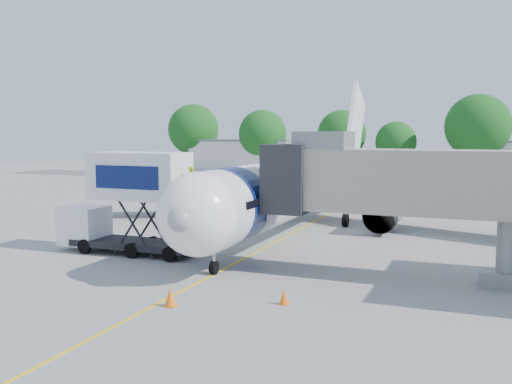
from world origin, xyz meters
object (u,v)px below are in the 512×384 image
at_px(jet_bridge, 400,182).
at_px(catering_hiloader, 130,203).
at_px(aircraft, 302,186).
at_px(ground_tug, 183,326).

relative_size(jet_bridge, catering_hiloader, 1.64).
relative_size(aircraft, catering_hiloader, 4.44).
xyz_separation_m(jet_bridge, catering_hiloader, (-14.26, -0.00, -1.58)).
distance_m(aircraft, catering_hiloader, 12.77).
xyz_separation_m(aircraft, catering_hiloader, (-6.27, -11.12, -0.19)).
relative_size(jet_bridge, ground_tug, 4.30).
bearing_deg(ground_tug, aircraft, 93.06).
bearing_deg(catering_hiloader, jet_bridge, 0.01).
distance_m(aircraft, jet_bridge, 13.77).
bearing_deg(aircraft, ground_tug, -82.06).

